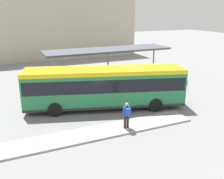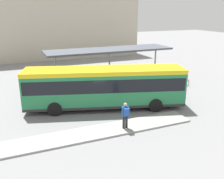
{
  "view_description": "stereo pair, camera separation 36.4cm",
  "coord_description": "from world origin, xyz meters",
  "px_view_note": "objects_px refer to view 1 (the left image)",
  "views": [
    {
      "loc": [
        -6.74,
        -16.66,
        7.24
      ],
      "look_at": [
        0.59,
        0.0,
        1.39
      ],
      "focal_mm": 40.0,
      "sensor_mm": 36.0,
      "label": 1
    },
    {
      "loc": [
        -6.4,
        -16.8,
        7.24
      ],
      "look_at": [
        0.59,
        0.0,
        1.39
      ],
      "focal_mm": 40.0,
      "sensor_mm": 36.0,
      "label": 2
    }
  ],
  "objects_px": {
    "bicycle_orange": "(174,78)",
    "potted_planter_near_shelter": "(75,89)",
    "bicycle_green": "(183,81)",
    "bicycle_white": "(177,80)",
    "bicycle_red": "(171,76)",
    "pedestrian_waiting": "(127,114)",
    "city_bus": "(105,85)",
    "potted_planter_far_side": "(109,85)"
  },
  "relations": [
    {
      "from": "bicycle_orange",
      "to": "potted_planter_near_shelter",
      "type": "distance_m",
      "value": 10.94
    },
    {
      "from": "potted_planter_near_shelter",
      "to": "pedestrian_waiting",
      "type": "bearing_deg",
      "value": -80.2
    },
    {
      "from": "pedestrian_waiting",
      "to": "potted_planter_far_side",
      "type": "xyz_separation_m",
      "value": [
        2.02,
        7.62,
        -0.44
      ]
    },
    {
      "from": "pedestrian_waiting",
      "to": "potted_planter_far_side",
      "type": "bearing_deg",
      "value": -11.36
    },
    {
      "from": "bicycle_white",
      "to": "city_bus",
      "type": "bearing_deg",
      "value": -60.41
    },
    {
      "from": "bicycle_white",
      "to": "potted_planter_near_shelter",
      "type": "height_order",
      "value": "potted_planter_near_shelter"
    },
    {
      "from": "bicycle_red",
      "to": "bicycle_white",
      "type": "bearing_deg",
      "value": -10.04
    },
    {
      "from": "bicycle_white",
      "to": "bicycle_red",
      "type": "height_order",
      "value": "bicycle_red"
    },
    {
      "from": "pedestrian_waiting",
      "to": "bicycle_orange",
      "type": "distance_m",
      "value": 12.58
    },
    {
      "from": "city_bus",
      "to": "potted_planter_near_shelter",
      "type": "relative_size",
      "value": 8.26
    },
    {
      "from": "pedestrian_waiting",
      "to": "potted_planter_far_side",
      "type": "distance_m",
      "value": 7.9
    },
    {
      "from": "potted_planter_near_shelter",
      "to": "city_bus",
      "type": "bearing_deg",
      "value": -66.03
    },
    {
      "from": "bicycle_green",
      "to": "potted_planter_near_shelter",
      "type": "height_order",
      "value": "potted_planter_near_shelter"
    },
    {
      "from": "bicycle_green",
      "to": "bicycle_orange",
      "type": "distance_m",
      "value": 1.35
    },
    {
      "from": "bicycle_green",
      "to": "bicycle_red",
      "type": "height_order",
      "value": "bicycle_red"
    },
    {
      "from": "city_bus",
      "to": "potted_planter_near_shelter",
      "type": "bearing_deg",
      "value": 130.72
    },
    {
      "from": "bicycle_red",
      "to": "potted_planter_near_shelter",
      "type": "height_order",
      "value": "potted_planter_near_shelter"
    },
    {
      "from": "city_bus",
      "to": "pedestrian_waiting",
      "type": "xyz_separation_m",
      "value": [
        -0.18,
        -4.02,
        -0.72
      ]
    },
    {
      "from": "bicycle_orange",
      "to": "potted_planter_near_shelter",
      "type": "bearing_deg",
      "value": -89.77
    },
    {
      "from": "bicycle_orange",
      "to": "potted_planter_far_side",
      "type": "distance_m",
      "value": 7.66
    },
    {
      "from": "potted_planter_far_side",
      "to": "bicycle_green",
      "type": "bearing_deg",
      "value": -6.71
    },
    {
      "from": "pedestrian_waiting",
      "to": "bicycle_red",
      "type": "height_order",
      "value": "pedestrian_waiting"
    },
    {
      "from": "city_bus",
      "to": "potted_planter_far_side",
      "type": "relative_size",
      "value": 9.62
    },
    {
      "from": "bicycle_red",
      "to": "potted_planter_far_side",
      "type": "xyz_separation_m",
      "value": [
        -7.8,
        -1.08,
        0.3
      ]
    },
    {
      "from": "bicycle_white",
      "to": "potted_planter_far_side",
      "type": "relative_size",
      "value": 1.26
    },
    {
      "from": "city_bus",
      "to": "potted_planter_near_shelter",
      "type": "xyz_separation_m",
      "value": [
        -1.44,
        3.23,
        -1.06
      ]
    },
    {
      "from": "potted_planter_near_shelter",
      "to": "bicycle_red",
      "type": "bearing_deg",
      "value": 7.5
    },
    {
      "from": "bicycle_orange",
      "to": "potted_planter_far_side",
      "type": "xyz_separation_m",
      "value": [
        -7.64,
        -0.41,
        0.27
      ]
    },
    {
      "from": "potted_planter_near_shelter",
      "to": "potted_planter_far_side",
      "type": "xyz_separation_m",
      "value": [
        3.27,
        0.38,
        -0.1
      ]
    },
    {
      "from": "bicycle_orange",
      "to": "potted_planter_near_shelter",
      "type": "xyz_separation_m",
      "value": [
        -10.91,
        -0.79,
        0.37
      ]
    },
    {
      "from": "city_bus",
      "to": "bicycle_red",
      "type": "relative_size",
      "value": 7.27
    },
    {
      "from": "pedestrian_waiting",
      "to": "potted_planter_near_shelter",
      "type": "xyz_separation_m",
      "value": [
        -1.25,
        7.25,
        -0.34
      ]
    },
    {
      "from": "bicycle_green",
      "to": "potted_planter_far_side",
      "type": "height_order",
      "value": "potted_planter_far_side"
    },
    {
      "from": "bicycle_green",
      "to": "potted_planter_far_side",
      "type": "relative_size",
      "value": 1.23
    },
    {
      "from": "pedestrian_waiting",
      "to": "bicycle_orange",
      "type": "height_order",
      "value": "pedestrian_waiting"
    },
    {
      "from": "pedestrian_waiting",
      "to": "city_bus",
      "type": "bearing_deg",
      "value": 0.83
    },
    {
      "from": "bicycle_white",
      "to": "bicycle_red",
      "type": "xyz_separation_m",
      "value": [
        0.22,
        1.33,
        0.01
      ]
    },
    {
      "from": "bicycle_red",
      "to": "potted_planter_near_shelter",
      "type": "bearing_deg",
      "value": -83.12
    },
    {
      "from": "city_bus",
      "to": "potted_planter_far_side",
      "type": "height_order",
      "value": "city_bus"
    },
    {
      "from": "bicycle_green",
      "to": "potted_planter_near_shelter",
      "type": "xyz_separation_m",
      "value": [
        -11.1,
        0.54,
        0.42
      ]
    },
    {
      "from": "bicycle_white",
      "to": "potted_planter_near_shelter",
      "type": "bearing_deg",
      "value": -79.37
    },
    {
      "from": "pedestrian_waiting",
      "to": "bicycle_green",
      "type": "height_order",
      "value": "pedestrian_waiting"
    }
  ]
}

